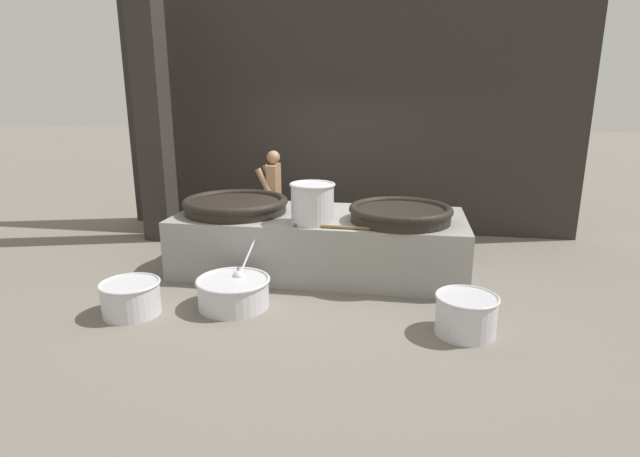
{
  "coord_description": "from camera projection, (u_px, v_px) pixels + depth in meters",
  "views": [
    {
      "loc": [
        1.12,
        -6.43,
        2.33
      ],
      "look_at": [
        0.0,
        0.0,
        0.59
      ],
      "focal_mm": 28.0,
      "sensor_mm": 36.0,
      "label": 1
    }
  ],
  "objects": [
    {
      "name": "hearth_platform",
      "position": [
        320.0,
        242.0,
        6.81
      ],
      "size": [
        3.84,
        1.6,
        0.78
      ],
      "color": "gray",
      "rests_on": "ground_plane"
    },
    {
      "name": "prep_bowl_meat",
      "position": [
        466.0,
        313.0,
        4.99
      ],
      "size": [
        0.63,
        0.63,
        0.41
      ],
      "color": "silver",
      "rests_on": "ground_plane"
    },
    {
      "name": "ground_plane",
      "position": [
        320.0,
        269.0,
        6.91
      ],
      "size": [
        60.0,
        60.0,
        0.0
      ],
      "primitive_type": "plane",
      "color": "slate"
    },
    {
      "name": "giant_wok_near",
      "position": [
        236.0,
        205.0,
        6.81
      ],
      "size": [
        1.43,
        1.43,
        0.2
      ],
      "color": "black",
      "rests_on": "hearth_platform"
    },
    {
      "name": "support_pillar",
      "position": [
        153.0,
        117.0,
        7.95
      ],
      "size": [
        0.44,
        0.44,
        3.99
      ],
      "primitive_type": "cube",
      "color": "#2D2826",
      "rests_on": "ground_plane"
    },
    {
      "name": "giant_wok_far",
      "position": [
        400.0,
        213.0,
        6.31
      ],
      "size": [
        1.31,
        1.31,
        0.21
      ],
      "color": "black",
      "rests_on": "hearth_platform"
    },
    {
      "name": "stirring_paddle",
      "position": [
        357.0,
        228.0,
        5.94
      ],
      "size": [
        1.44,
        0.11,
        0.04
      ],
      "rotation": [
        0.0,
        0.0,
        -0.03
      ],
      "color": "brown",
      "rests_on": "hearth_platform"
    },
    {
      "name": "back_wall",
      "position": [
        343.0,
        116.0,
        8.56
      ],
      "size": [
        7.9,
        0.24,
        3.99
      ],
      "primitive_type": "cube",
      "color": "#2D2826",
      "rests_on": "ground_plane"
    },
    {
      "name": "prep_bowl_extra",
      "position": [
        131.0,
        296.0,
        5.46
      ],
      "size": [
        0.65,
        0.65,
        0.37
      ],
      "color": "silver",
      "rests_on": "ground_plane"
    },
    {
      "name": "prep_bowl_vegetables",
      "position": [
        234.0,
        291.0,
        5.66
      ],
      "size": [
        0.84,
        1.09,
        0.68
      ],
      "color": "silver",
      "rests_on": "ground_plane"
    },
    {
      "name": "stock_pot",
      "position": [
        312.0,
        202.0,
        6.18
      ],
      "size": [
        0.57,
        0.57,
        0.51
      ],
      "color": "silver",
      "rests_on": "hearth_platform"
    },
    {
      "name": "cook",
      "position": [
        274.0,
        194.0,
        7.96
      ],
      "size": [
        0.36,
        0.55,
        1.5
      ],
      "rotation": [
        0.0,
        0.0,
        3.19
      ],
      "color": "#9E7551",
      "rests_on": "ground_plane"
    }
  ]
}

